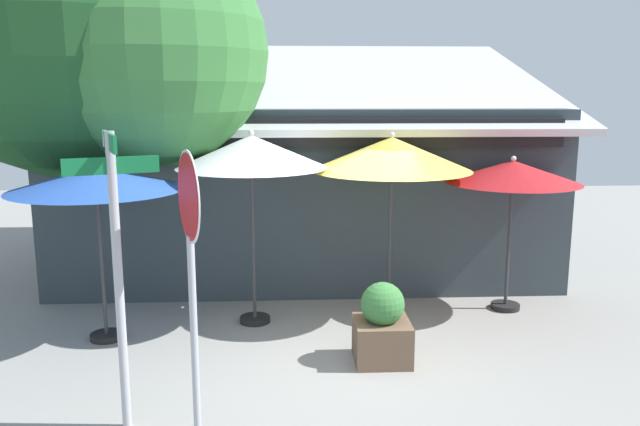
{
  "coord_description": "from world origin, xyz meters",
  "views": [
    {
      "loc": [
        -0.52,
        -7.73,
        3.33
      ],
      "look_at": [
        -0.06,
        1.2,
        1.6
      ],
      "focal_mm": 35.83,
      "sensor_mm": 36.0,
      "label": 1
    }
  ],
  "objects_px": {
    "stop_sign": "(190,241)",
    "patio_umbrella_royal_blue_left": "(96,180)",
    "patio_umbrella_mustard_right": "(391,155)",
    "shade_tree": "(93,30)",
    "patio_umbrella_ivory_center": "(252,153)",
    "sidewalk_planter": "(382,326)",
    "street_sign_post": "(117,251)",
    "patio_umbrella_crimson_far_right": "(513,174)"
  },
  "relations": [
    {
      "from": "street_sign_post",
      "to": "stop_sign",
      "type": "relative_size",
      "value": 1.05
    },
    {
      "from": "patio_umbrella_mustard_right",
      "to": "shade_tree",
      "type": "xyz_separation_m",
      "value": [
        -4.4,
        0.94,
        1.81
      ]
    },
    {
      "from": "patio_umbrella_mustard_right",
      "to": "shade_tree",
      "type": "distance_m",
      "value": 4.85
    },
    {
      "from": "patio_umbrella_ivory_center",
      "to": "shade_tree",
      "type": "relative_size",
      "value": 0.41
    },
    {
      "from": "patio_umbrella_royal_blue_left",
      "to": "sidewalk_planter",
      "type": "bearing_deg",
      "value": -13.92
    },
    {
      "from": "patio_umbrella_mustard_right",
      "to": "patio_umbrella_crimson_far_right",
      "type": "distance_m",
      "value": 1.87
    },
    {
      "from": "patio_umbrella_mustard_right",
      "to": "patio_umbrella_crimson_far_right",
      "type": "xyz_separation_m",
      "value": [
        1.84,
        0.12,
        -0.3
      ]
    },
    {
      "from": "stop_sign",
      "to": "patio_umbrella_royal_blue_left",
      "type": "bearing_deg",
      "value": 120.66
    },
    {
      "from": "stop_sign",
      "to": "shade_tree",
      "type": "bearing_deg",
      "value": 114.48
    },
    {
      "from": "patio_umbrella_ivory_center",
      "to": "patio_umbrella_crimson_far_right",
      "type": "xyz_separation_m",
      "value": [
        3.84,
        0.37,
        -0.36
      ]
    },
    {
      "from": "street_sign_post",
      "to": "sidewalk_planter",
      "type": "height_order",
      "value": "street_sign_post"
    },
    {
      "from": "shade_tree",
      "to": "stop_sign",
      "type": "bearing_deg",
      "value": -65.52
    },
    {
      "from": "stop_sign",
      "to": "patio_umbrella_ivory_center",
      "type": "distance_m",
      "value": 3.29
    },
    {
      "from": "street_sign_post",
      "to": "sidewalk_planter",
      "type": "bearing_deg",
      "value": 27.44
    },
    {
      "from": "sidewalk_planter",
      "to": "patio_umbrella_ivory_center",
      "type": "bearing_deg",
      "value": 138.81
    },
    {
      "from": "stop_sign",
      "to": "shade_tree",
      "type": "height_order",
      "value": "shade_tree"
    },
    {
      "from": "street_sign_post",
      "to": "patio_umbrella_ivory_center",
      "type": "height_order",
      "value": "street_sign_post"
    },
    {
      "from": "patio_umbrella_crimson_far_right",
      "to": "sidewalk_planter",
      "type": "bearing_deg",
      "value": -140.34
    },
    {
      "from": "stop_sign",
      "to": "patio_umbrella_mustard_right",
      "type": "height_order",
      "value": "stop_sign"
    },
    {
      "from": "shade_tree",
      "to": "patio_umbrella_royal_blue_left",
      "type": "bearing_deg",
      "value": -76.4
    },
    {
      "from": "stop_sign",
      "to": "shade_tree",
      "type": "relative_size",
      "value": 0.42
    },
    {
      "from": "patio_umbrella_royal_blue_left",
      "to": "shade_tree",
      "type": "height_order",
      "value": "shade_tree"
    },
    {
      "from": "street_sign_post",
      "to": "stop_sign",
      "type": "bearing_deg",
      "value": -24.67
    },
    {
      "from": "patio_umbrella_royal_blue_left",
      "to": "sidewalk_planter",
      "type": "xyz_separation_m",
      "value": [
        3.63,
        -0.9,
        -1.73
      ]
    },
    {
      "from": "patio_umbrella_mustard_right",
      "to": "sidewalk_planter",
      "type": "bearing_deg",
      "value": -101.64
    },
    {
      "from": "street_sign_post",
      "to": "patio_umbrella_royal_blue_left",
      "type": "relative_size",
      "value": 1.22
    },
    {
      "from": "patio_umbrella_mustard_right",
      "to": "shade_tree",
      "type": "relative_size",
      "value": 0.41
    },
    {
      "from": "sidewalk_planter",
      "to": "patio_umbrella_royal_blue_left",
      "type": "bearing_deg",
      "value": 166.08
    },
    {
      "from": "stop_sign",
      "to": "patio_umbrella_mustard_right",
      "type": "bearing_deg",
      "value": 55.66
    },
    {
      "from": "shade_tree",
      "to": "sidewalk_planter",
      "type": "xyz_separation_m",
      "value": [
        4.05,
        -2.63,
        -3.76
      ]
    },
    {
      "from": "patio_umbrella_royal_blue_left",
      "to": "patio_umbrella_crimson_far_right",
      "type": "relative_size",
      "value": 1.02
    },
    {
      "from": "patio_umbrella_ivory_center",
      "to": "shade_tree",
      "type": "bearing_deg",
      "value": 153.6
    },
    {
      "from": "sidewalk_planter",
      "to": "patio_umbrella_mustard_right",
      "type": "bearing_deg",
      "value": 78.36
    },
    {
      "from": "patio_umbrella_royal_blue_left",
      "to": "street_sign_post",
      "type": "bearing_deg",
      "value": -70.25
    },
    {
      "from": "street_sign_post",
      "to": "shade_tree",
      "type": "height_order",
      "value": "shade_tree"
    },
    {
      "from": "patio_umbrella_ivory_center",
      "to": "sidewalk_planter",
      "type": "bearing_deg",
      "value": -41.19
    },
    {
      "from": "stop_sign",
      "to": "patio_umbrella_ivory_center",
      "type": "xyz_separation_m",
      "value": [
        0.39,
        3.24,
        0.47
      ]
    },
    {
      "from": "stop_sign",
      "to": "patio_umbrella_crimson_far_right",
      "type": "relative_size",
      "value": 1.19
    },
    {
      "from": "patio_umbrella_royal_blue_left",
      "to": "shade_tree",
      "type": "bearing_deg",
      "value": 103.6
    },
    {
      "from": "street_sign_post",
      "to": "patio_umbrella_crimson_far_right",
      "type": "bearing_deg",
      "value": 33.25
    },
    {
      "from": "street_sign_post",
      "to": "patio_umbrella_royal_blue_left",
      "type": "xyz_separation_m",
      "value": [
        -0.84,
        2.35,
        0.36
      ]
    },
    {
      "from": "patio_umbrella_ivory_center",
      "to": "street_sign_post",
      "type": "bearing_deg",
      "value": -111.52
    }
  ]
}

